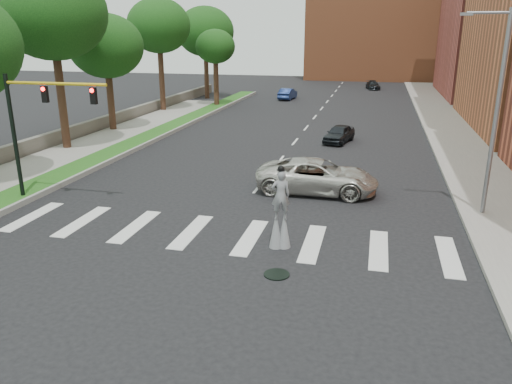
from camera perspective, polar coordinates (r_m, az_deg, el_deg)
ground_plane at (r=20.02m, az=-4.97°, el=-5.94°), size 160.00×160.00×0.00m
grass_median at (r=41.97m, az=-11.30°, el=6.59°), size 2.00×60.00×0.25m
median_curb at (r=41.55m, az=-9.98°, el=6.58°), size 0.20×60.00×0.28m
sidewalk_left at (r=35.07m, az=-22.60°, el=3.32°), size 4.00×60.00×0.18m
sidewalk_right at (r=43.56m, az=22.14°, el=5.98°), size 5.00×90.00×0.18m
stone_wall at (r=46.17m, az=-16.57°, el=7.74°), size 0.50×56.00×1.10m
manhole at (r=17.55m, az=2.38°, el=-9.38°), size 0.90×0.90×0.04m
building_backdrop at (r=95.33m, az=14.38°, el=17.86°), size 26.00×14.00×18.00m
streetlight at (r=24.05m, az=25.63°, el=8.58°), size 2.05×0.20×9.00m
traffic_signal at (r=26.02m, az=-24.08°, el=7.68°), size 5.30×0.23×6.20m
stilt_performer at (r=19.18m, az=2.80°, el=-2.51°), size 0.83×0.65×3.31m
suv_crossing at (r=26.21m, az=7.04°, el=1.80°), size 6.29×2.91×1.75m
car_near at (r=38.71m, az=9.48°, el=6.58°), size 2.48×4.17×1.33m
car_mid at (r=63.60m, az=3.63°, el=11.14°), size 1.83×4.34×1.39m
car_far at (r=77.06m, az=13.22°, el=11.80°), size 2.40×4.28×1.17m
tree_2 at (r=37.54m, az=-22.34°, el=18.38°), size 7.29×7.29×12.37m
tree_3 at (r=43.81m, az=-16.77°, el=15.64°), size 6.05×6.05×9.54m
tree_4 at (r=54.10m, az=-11.06°, el=18.12°), size 6.42×6.42×11.41m
tree_5 at (r=64.43m, az=-5.83°, el=17.76°), size 7.05×7.05×11.12m
tree_6 at (r=56.79m, az=-4.68°, el=16.16°), size 4.34×4.34×8.40m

